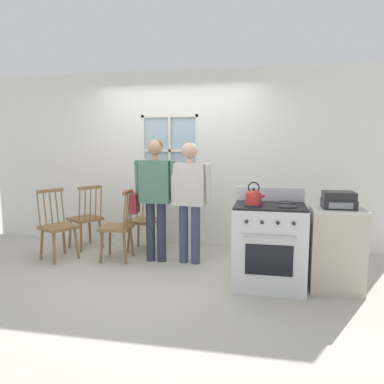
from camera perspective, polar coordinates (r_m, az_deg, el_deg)
ground_plane at (r=4.77m, az=-5.78°, el=-12.10°), size 16.00×16.00×0.00m
wall_back at (r=5.85m, az=-1.84°, el=4.98°), size 6.40×0.16×2.70m
chair_by_window at (r=5.23m, az=-11.18°, el=-5.33°), size 0.43×0.45×0.96m
chair_near_wall at (r=5.63m, az=-7.26°, el=-4.35°), size 0.46×0.44×0.96m
chair_center_cluster at (r=5.48m, az=-19.80°, el=-5.05°), size 0.55×0.56×0.96m
chair_near_stove at (r=5.93m, az=-15.88°, el=-3.98°), size 0.56×0.57×0.96m
person_elderly_left at (r=5.00m, az=-5.58°, el=0.50°), size 0.56×0.22×1.64m
person_teen_center at (r=4.90m, az=-0.38°, el=0.19°), size 0.60×0.27×1.60m
stove at (r=4.28m, az=11.64°, el=-7.86°), size 0.78×0.68×1.08m
kettle at (r=4.04m, az=9.37°, el=-0.72°), size 0.21×0.17×0.25m
potted_plant at (r=5.81m, az=-2.87°, el=1.67°), size 0.16×0.16×0.33m
handbag at (r=5.10m, az=-8.77°, el=-1.66°), size 0.20×0.23×0.31m
side_counter at (r=4.41m, az=21.06°, el=-8.06°), size 0.55×0.50×0.90m
stereo at (r=4.28m, az=21.44°, el=-1.17°), size 0.34×0.29×0.18m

